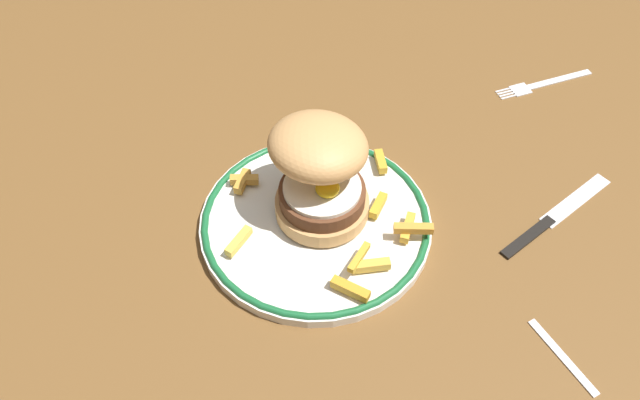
{
  "coord_description": "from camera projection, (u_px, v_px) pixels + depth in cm",
  "views": [
    {
      "loc": [
        -0.48,
        -45.71,
        57.21
      ],
      "look_at": [
        -3.05,
        -1.04,
        4.6
      ],
      "focal_mm": 36.64,
      "sensor_mm": 36.0,
      "label": 1
    }
  ],
  "objects": [
    {
      "name": "ground_plane",
      "position": [
        347.0,
        232.0,
        0.75
      ],
      "size": [
        128.45,
        95.94,
        4.0
      ],
      "primitive_type": "cube",
      "color": "brown"
    },
    {
      "name": "dinner_plate",
      "position": [
        320.0,
        222.0,
        0.72
      ],
      "size": [
        25.54,
        25.54,
        1.6
      ],
      "color": "white",
      "rests_on": "ground_plane"
    },
    {
      "name": "burger",
      "position": [
        324.0,
        169.0,
        0.68
      ],
      "size": [
        15.21,
        15.2,
        11.29
      ],
      "color": "tan",
      "rests_on": "dinner_plate"
    },
    {
      "name": "fries_pile",
      "position": [
        341.0,
        216.0,
        0.71
      ],
      "size": [
        22.66,
        21.82,
        1.8
      ],
      "color": "gold",
      "rests_on": "dinner_plate"
    },
    {
      "name": "fork",
      "position": [
        546.0,
        84.0,
        0.88
      ],
      "size": [
        13.75,
        7.03,
        0.36
      ],
      "color": "silver",
      "rests_on": "ground_plane"
    },
    {
      "name": "knife",
      "position": [
        553.0,
        221.0,
        0.73
      ],
      "size": [
        14.31,
        13.24,
        0.7
      ],
      "color": "black",
      "rests_on": "ground_plane"
    }
  ]
}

